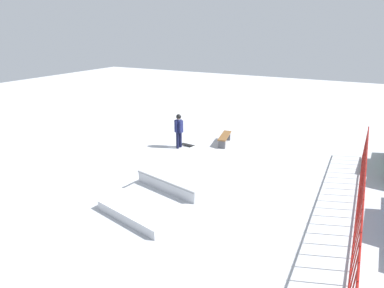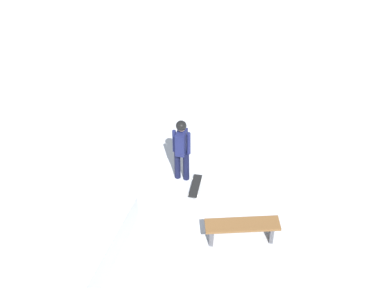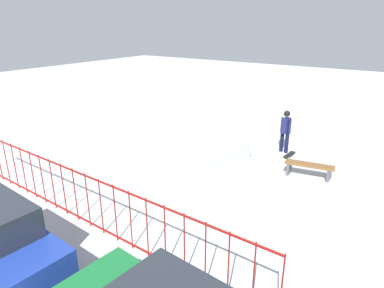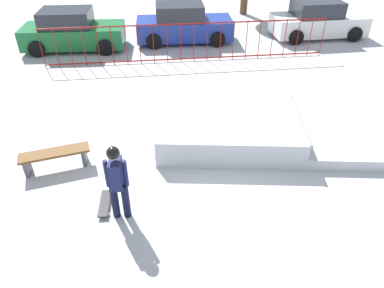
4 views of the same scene
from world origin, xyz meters
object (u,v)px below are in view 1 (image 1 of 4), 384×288
Objects in this scene: skater at (179,128)px; skateboard at (188,145)px; park_bench at (225,137)px; skate_ramp at (189,178)px.

skater reaches higher than skateboard.
skater is at bearing -50.11° from park_bench.
park_bench is (-4.81, -0.47, 0.04)m from skate_ramp.
park_bench reaches higher than skateboard.
skateboard is at bearing -140.82° from skate_ramp.
skater is 2.47m from park_bench.
park_bench is at bearing -163.48° from skate_ramp.
skateboard is at bearing -52.06° from park_bench.
skater reaches higher than skate_ramp.
skate_ramp is 7.13× the size of skateboard.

